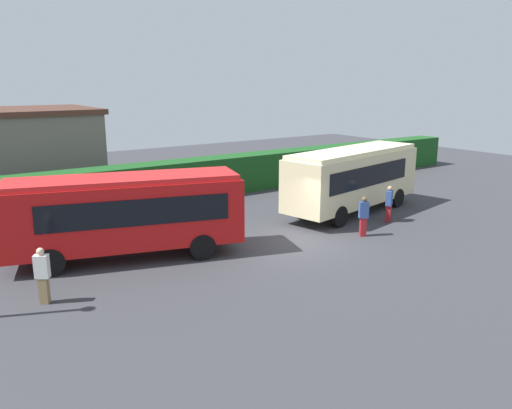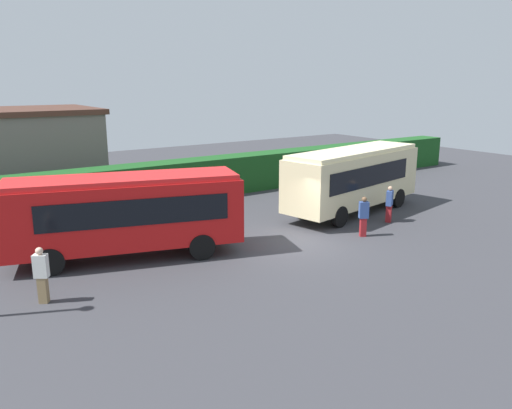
% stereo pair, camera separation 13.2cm
% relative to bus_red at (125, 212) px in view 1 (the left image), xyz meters
% --- Properties ---
extents(ground_plane, '(64.00, 64.00, 0.00)m').
position_rel_bus_red_xyz_m(ground_plane, '(6.56, -2.48, -1.83)').
color(ground_plane, '#38383D').
extents(bus_red, '(8.98, 4.75, 3.17)m').
position_rel_bus_red_xyz_m(bus_red, '(0.00, 0.00, 0.00)').
color(bus_red, red).
rests_on(bus_red, ground_plane).
extents(bus_cream, '(8.96, 4.02, 3.27)m').
position_rel_bus_red_xyz_m(bus_cream, '(12.05, 0.04, 0.05)').
color(bus_cream, beige).
rests_on(bus_cream, ground_plane).
extents(person_left, '(0.49, 0.45, 1.78)m').
position_rel_bus_red_xyz_m(person_left, '(-3.60, -2.48, -0.88)').
color(person_left, olive).
rests_on(person_left, ground_plane).
extents(person_center, '(0.26, 0.38, 1.71)m').
position_rel_bus_red_xyz_m(person_center, '(2.73, 1.21, -0.92)').
color(person_center, maroon).
rests_on(person_center, ground_plane).
extents(person_right, '(0.48, 0.43, 1.77)m').
position_rel_bus_red_xyz_m(person_right, '(9.47, -3.19, -0.89)').
color(person_right, maroon).
rests_on(person_right, ground_plane).
extents(person_far, '(0.53, 0.46, 1.75)m').
position_rel_bus_red_xyz_m(person_far, '(12.19, -2.25, -0.90)').
color(person_far, maroon).
rests_on(person_far, ground_plane).
extents(hedge_row, '(44.00, 1.72, 2.20)m').
position_rel_bus_red_xyz_m(hedge_row, '(6.56, 7.80, -0.73)').
color(hedge_row, '#194D1D').
rests_on(hedge_row, ground_plane).
extents(depot_building, '(10.47, 6.92, 5.06)m').
position_rel_bus_red_xyz_m(depot_building, '(-2.01, 13.88, 0.71)').
color(depot_building, slate).
rests_on(depot_building, ground_plane).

